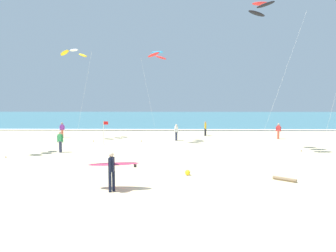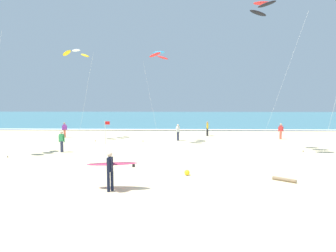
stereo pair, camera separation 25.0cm
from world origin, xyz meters
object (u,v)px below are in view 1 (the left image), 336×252
Objects in this scene: kite_arc_scarlet_mid at (261,8)px; bystander_red_top at (278,131)px; kite_arc_cobalt_near at (157,55)px; kite_arc_ivory_high at (74,53)px; bystander_white_top at (176,132)px; surfer_lead at (113,166)px; lifeguard_flag at (104,130)px; bystander_green_top at (60,142)px; beach_ball at (188,173)px; bystander_purple_top at (62,130)px; driftwood_log at (285,179)px; bystander_yellow_top at (205,128)px.

kite_arc_scarlet_mid reaches higher than bystander_red_top.
bystander_red_top is at bearing 12.53° from kite_arc_cobalt_near.
bystander_white_top is (10.09, -0.99, -7.74)m from kite_arc_ivory_high.
surfer_lead is 13.78m from lifeguard_flag.
bystander_green_top is (-14.85, -0.60, -9.83)m from kite_arc_scarlet_mid.
bystander_red_top and bystander_green_top have the same top height.
lifeguard_flag is 7.50× the size of beach_ball.
bystander_purple_top is at bearing 155.57° from kite_arc_scarlet_mid.
bystander_purple_top is at bearing 109.80° from bystander_green_top.
driftwood_log is (17.00, -16.37, -0.73)m from bystander_purple_top.
bystander_purple_top is 5.68× the size of beach_ball.
beach_ball is at bearing -79.63° from kite_arc_cobalt_near.
lifeguard_flag is at bearing -146.27° from bystander_yellow_top.
bystander_green_top is at bearing -142.59° from bystander_white_top.
beach_ball is at bearing -88.11° from bystander_white_top.
beach_ball is (0.44, -13.27, -0.67)m from bystander_white_top.
kite_arc_scarlet_mid is 13.93m from beach_ball.
beach_ball is (-5.66, -7.18, -10.51)m from kite_arc_scarlet_mid.
bystander_purple_top is (-10.17, 3.43, -7.16)m from kite_arc_cobalt_near.
surfer_lead is at bearing -63.50° from bystander_purple_top.
kite_arc_scarlet_mid is 6.94× the size of bystander_yellow_top.
kite_arc_scarlet_mid is at bearing -44.96° from bystander_white_top.
bystander_white_top is 11.02m from bystander_green_top.
surfer_lead is 10.89m from bystander_green_top.
bystander_white_top is 1.43× the size of driftwood_log.
bystander_yellow_top is (-2.86, 9.96, -9.83)m from kite_arc_scarlet_mid.
bystander_white_top and bystander_red_top have the same top height.
surfer_lead is 8.25m from driftwood_log.
beach_ball is at bearing -57.38° from lifeguard_flag.
lifeguard_flag reaches higher than bystander_red_top.
driftwood_log is at bearing -28.73° from bystander_green_top.
bystander_white_top is 13.29m from beach_ball.
kite_arc_ivory_high is at bearing -167.82° from bystander_yellow_top.
kite_arc_scarlet_mid reaches higher than driftwood_log.
bystander_purple_top is (-18.01, 8.18, -9.83)m from kite_arc_scarlet_mid.
kite_arc_cobalt_near is at bearing -18.63° from bystander_purple_top.
driftwood_log is (13.84, -7.59, -0.73)m from bystander_green_top.
bystander_purple_top is (-1.83, 1.10, -7.74)m from kite_arc_ivory_high.
beach_ball is at bearing 167.76° from driftwood_log.
surfer_lead is at bearing -107.36° from bystander_yellow_top.
kite_arc_scarlet_mid is 13.03m from bystander_red_top.
lifeguard_flag is 12.75m from beach_ball.
bystander_green_top is at bearing -80.13° from kite_arc_ivory_high.
kite_arc_scarlet_mid is 6.94× the size of bystander_purple_top.
bystander_yellow_top is 1.00× the size of bystander_purple_top.
kite_arc_cobalt_near is 0.75× the size of kite_arc_scarlet_mid.
kite_arc_ivory_high reaches higher than bystander_purple_top.
kite_arc_ivory_high is 23.13m from driftwood_log.
bystander_red_top is at bearing 13.20° from lifeguard_flag.
kite_arc_scarlet_mid is at bearing -31.23° from kite_arc_cobalt_near.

